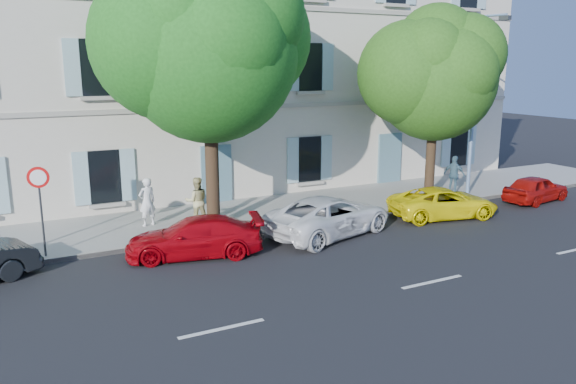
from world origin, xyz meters
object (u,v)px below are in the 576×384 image
pedestrian_a (147,202)px  pedestrian_c (454,175)px  car_white_coupe (329,216)px  tree_right (435,80)px  street_lamp (477,96)px  car_red_hatchback (536,189)px  car_red_coupe (194,237)px  car_yellow_supercar (443,203)px  pedestrian_b (197,201)px  road_sign (40,192)px  tree_left (209,53)px

pedestrian_a → pedestrian_c: size_ratio=1.03×
car_white_coupe → tree_right: size_ratio=0.63×
car_white_coupe → pedestrian_a: 6.37m
pedestrian_c → car_white_coupe: bearing=87.2°
car_white_coupe → street_lamp: bearing=-94.1°
car_red_hatchback → tree_right: 6.36m
car_red_coupe → car_white_coupe: (4.77, 0.01, 0.07)m
pedestrian_c → pedestrian_a: bearing=65.8°
car_yellow_supercar → pedestrian_c: (2.82, 2.44, 0.41)m
car_red_coupe → pedestrian_b: pedestrian_b is taller
car_red_coupe → pedestrian_a: 3.53m
car_yellow_supercar → road_sign: road_sign is taller
pedestrian_c → car_red_coupe: bearing=81.1°
car_red_hatchback → street_lamp: (-1.97, 1.78, 3.84)m
car_red_coupe → tree_right: (11.17, 2.32, 4.48)m
car_red_coupe → car_yellow_supercar: 9.82m
car_red_coupe → street_lamp: size_ratio=0.55×
car_red_hatchback → pedestrian_b: pedestrian_b is taller
car_red_coupe → car_red_hatchback: (15.05, 0.06, -0.02)m
tree_left → pedestrian_a: size_ratio=5.35×
street_lamp → pedestrian_a: (-13.66, 1.62, -3.40)m
tree_left → pedestrian_b: size_ratio=5.42×
car_red_coupe → tree_right: bearing=116.5°
car_red_coupe → pedestrian_c: pedestrian_c is taller
tree_right → pedestrian_b: (-10.15, 0.52, -4.08)m
tree_right → street_lamp: (1.91, -0.48, -0.67)m
tree_right → road_sign: size_ratio=2.85×
car_yellow_supercar → street_lamp: street_lamp is taller
car_white_coupe → pedestrian_a: pedestrian_a is taller
car_red_hatchback → pedestrian_b: 14.30m
car_yellow_supercar → tree_right: (1.35, 2.37, 4.50)m
car_yellow_supercar → street_lamp: size_ratio=0.55×
street_lamp → pedestrian_b: street_lamp is taller
car_white_coupe → tree_left: size_ratio=0.53×
car_white_coupe → pedestrian_c: 8.23m
tree_right → car_red_coupe: bearing=-168.3°
car_red_coupe → tree_left: (1.44, 2.30, 5.47)m
car_red_coupe → road_sign: size_ratio=1.52×
car_yellow_supercar → tree_right: size_ratio=0.54×
street_lamp → pedestrian_a: 14.17m
pedestrian_a → pedestrian_b: pedestrian_a is taller
car_yellow_supercar → tree_right: 5.26m
car_red_hatchback → pedestrian_c: pedestrian_c is taller
car_yellow_supercar → tree_right: tree_right is taller
car_red_coupe → pedestrian_c: size_ratio=2.46×
car_white_coupe → street_lamp: street_lamp is taller
pedestrian_a → pedestrian_c: bearing=161.7°
car_red_hatchback → street_lamp: bearing=38.9°
car_red_coupe → pedestrian_a: size_ratio=2.40×
car_white_coupe → tree_left: 6.73m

